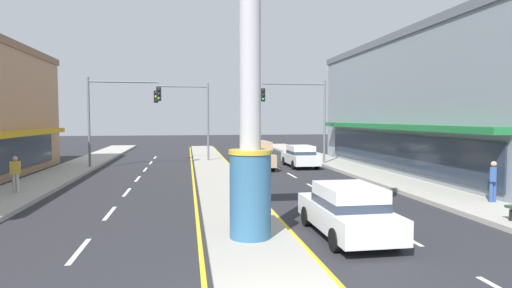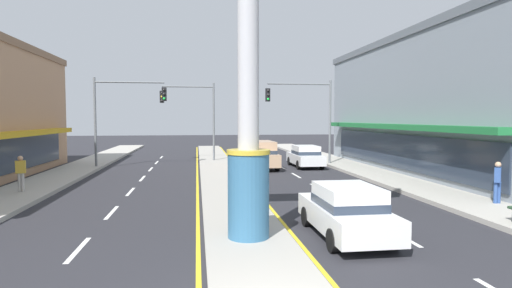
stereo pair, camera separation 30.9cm
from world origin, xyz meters
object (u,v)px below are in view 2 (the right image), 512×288
(traffic_light_left_side, at_px, (122,106))
(traffic_light_median_far, at_px, (194,109))
(storefront_right, at_px, (467,105))
(suv_far_right_lane, at_px, (260,155))
(pedestrian_far_side, at_px, (498,180))
(pedestrian_near_kerb, at_px, (21,171))
(traffic_light_right_side, at_px, (307,107))
(sedan_near_right_lane, at_px, (305,156))
(sedan_near_left_lane, at_px, (346,210))
(district_sign, at_px, (248,67))

(traffic_light_left_side, bearing_deg, traffic_light_median_far, 36.06)
(storefront_right, relative_size, suv_far_right_lane, 5.06)
(pedestrian_far_side, bearing_deg, suv_far_right_lane, 117.81)
(traffic_light_median_far, distance_m, pedestrian_near_kerb, 15.70)
(traffic_light_left_side, distance_m, pedestrian_far_side, 22.59)
(traffic_light_right_side, bearing_deg, traffic_light_median_far, 155.03)
(traffic_light_left_side, distance_m, traffic_light_right_side, 12.89)
(traffic_light_right_side, distance_m, sedan_near_right_lane, 3.57)
(suv_far_right_lane, bearing_deg, sedan_near_left_lane, -90.01)
(traffic_light_right_side, relative_size, suv_far_right_lane, 1.33)
(traffic_light_median_far, xyz_separation_m, suv_far_right_lane, (4.43, -5.11, -3.21))
(sedan_near_left_lane, distance_m, pedestrian_near_kerb, 14.65)
(traffic_light_left_side, xyz_separation_m, traffic_light_median_far, (4.88, 3.55, -0.05))
(suv_far_right_lane, bearing_deg, traffic_light_median_far, 130.95)
(traffic_light_right_side, xyz_separation_m, traffic_light_median_far, (-8.01, 3.73, -0.05))
(traffic_light_left_side, height_order, sedan_near_left_lane, traffic_light_left_side)
(district_sign, relative_size, traffic_light_median_far, 1.43)
(district_sign, distance_m, storefront_right, 19.60)
(district_sign, distance_m, pedestrian_far_side, 11.15)
(pedestrian_far_side, bearing_deg, traffic_light_median_far, 121.82)
(traffic_light_median_far, distance_m, pedestrian_far_side, 22.21)
(sedan_near_left_lane, bearing_deg, storefront_right, 45.37)
(traffic_light_left_side, bearing_deg, pedestrian_far_side, -42.57)
(sedan_near_right_lane, bearing_deg, traffic_light_median_far, 149.44)
(traffic_light_left_side, relative_size, suv_far_right_lane, 1.33)
(pedestrian_far_side, bearing_deg, district_sign, -162.69)
(traffic_light_right_side, bearing_deg, district_sign, -109.63)
(traffic_light_median_far, relative_size, suv_far_right_lane, 1.33)
(sedan_near_left_lane, bearing_deg, pedestrian_near_kerb, 145.25)
(sedan_near_left_lane, relative_size, pedestrian_near_kerb, 2.69)
(storefront_right, relative_size, traffic_light_right_side, 3.80)
(traffic_light_median_far, bearing_deg, suv_far_right_lane, -49.05)
(pedestrian_near_kerb, relative_size, pedestrian_far_side, 1.00)
(storefront_right, distance_m, sedan_near_left_lane, 17.77)
(sedan_near_left_lane, height_order, pedestrian_near_kerb, pedestrian_near_kerb)
(suv_far_right_lane, relative_size, pedestrian_near_kerb, 2.91)
(storefront_right, distance_m, pedestrian_near_kerb, 24.82)
(sedan_near_left_lane, bearing_deg, suv_far_right_lane, 89.99)
(traffic_light_left_side, bearing_deg, suv_far_right_lane, -9.49)
(district_sign, bearing_deg, storefront_right, 39.56)
(traffic_light_median_far, xyz_separation_m, pedestrian_far_side, (11.59, -18.68, -3.11))
(traffic_light_left_side, xyz_separation_m, pedestrian_far_side, (16.47, -15.13, -3.16))
(suv_far_right_lane, bearing_deg, pedestrian_near_kerb, -145.49)
(sedan_near_right_lane, relative_size, pedestrian_near_kerb, 2.69)
(district_sign, relative_size, storefront_right, 0.38)
(traffic_light_median_far, relative_size, sedan_near_right_lane, 1.44)
(pedestrian_near_kerb, bearing_deg, sedan_near_left_lane, -34.75)
(sedan_near_right_lane, xyz_separation_m, suv_far_right_lane, (-3.30, -0.54, 0.20))
(traffic_light_left_side, bearing_deg, sedan_near_right_lane, -4.59)
(sedan_near_right_lane, bearing_deg, pedestrian_near_kerb, -150.09)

